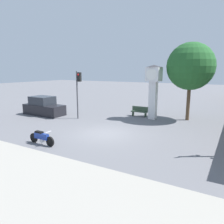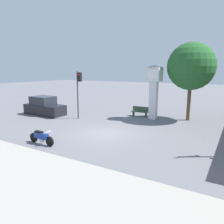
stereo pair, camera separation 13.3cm
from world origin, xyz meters
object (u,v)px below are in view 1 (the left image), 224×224
object	(u,v)px
motorcycle	(42,137)
clock_tower	(154,83)
bench	(140,111)
parked_car	(44,107)
street_tree	(191,66)
traffic_light	(78,86)

from	to	relation	value
motorcycle	clock_tower	distance (m)	10.79
bench	parked_car	world-z (taller)	parked_car
clock_tower	bench	xyz separation A→B (m)	(-1.44, 0.44, -2.69)
clock_tower	street_tree	world-z (taller)	street_tree
motorcycle	traffic_light	world-z (taller)	traffic_light
motorcycle	bench	size ratio (longest dim) A/B	1.23
motorcycle	street_tree	bearing A→B (deg)	62.25
motorcycle	parked_car	world-z (taller)	parked_car
bench	motorcycle	bearing A→B (deg)	-100.16
clock_tower	parked_car	size ratio (longest dim) A/B	1.12
clock_tower	parked_car	world-z (taller)	clock_tower
bench	clock_tower	bearing A→B (deg)	-16.93
street_tree	bench	world-z (taller)	street_tree
clock_tower	parked_car	distance (m)	10.82
parked_car	motorcycle	bearing A→B (deg)	-42.03
motorcycle	clock_tower	xyz separation A→B (m)	(3.30, 9.90, 2.76)
traffic_light	bench	world-z (taller)	traffic_light
bench	traffic_light	bearing A→B (deg)	-138.79
clock_tower	bench	world-z (taller)	clock_tower
bench	parked_car	size ratio (longest dim) A/B	0.38
motorcycle	bench	bearing A→B (deg)	81.26
bench	parked_car	xyz separation A→B (m)	(-8.47, -4.04, 0.26)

